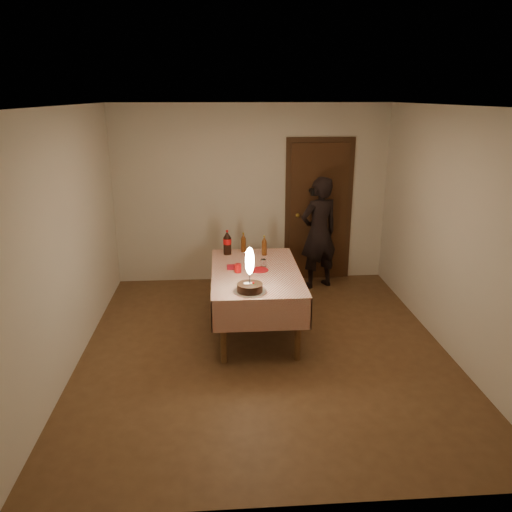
% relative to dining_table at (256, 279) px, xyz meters
% --- Properties ---
extents(ground, '(4.00, 4.50, 0.01)m').
position_rel_dining_table_xyz_m(ground, '(0.06, -0.48, -0.65)').
color(ground, brown).
rests_on(ground, ground).
extents(room_shell, '(4.04, 4.54, 2.62)m').
position_rel_dining_table_xyz_m(room_shell, '(0.10, -0.40, 1.00)').
color(room_shell, beige).
rests_on(room_shell, ground).
extents(dining_table, '(1.02, 1.72, 0.76)m').
position_rel_dining_table_xyz_m(dining_table, '(0.00, 0.00, 0.00)').
color(dining_table, brown).
rests_on(dining_table, ground).
extents(birthday_cake, '(0.33, 0.33, 0.48)m').
position_rel_dining_table_xyz_m(birthday_cake, '(-0.11, -0.64, 0.22)').
color(birthday_cake, white).
rests_on(birthday_cake, dining_table).
extents(red_plate, '(0.22, 0.22, 0.01)m').
position_rel_dining_table_xyz_m(red_plate, '(0.04, 0.01, 0.11)').
color(red_plate, red).
rests_on(red_plate, dining_table).
extents(red_cup, '(0.08, 0.08, 0.10)m').
position_rel_dining_table_xyz_m(red_cup, '(-0.21, -0.04, 0.15)').
color(red_cup, '#B80C0E').
rests_on(red_cup, dining_table).
extents(clear_cup, '(0.07, 0.07, 0.09)m').
position_rel_dining_table_xyz_m(clear_cup, '(0.10, 0.13, 0.15)').
color(clear_cup, white).
rests_on(clear_cup, dining_table).
extents(napkin_stack, '(0.15, 0.15, 0.02)m').
position_rel_dining_table_xyz_m(napkin_stack, '(-0.26, 0.11, 0.11)').
color(napkin_stack, '#AB1322').
rests_on(napkin_stack, dining_table).
extents(cola_bottle, '(0.10, 0.10, 0.32)m').
position_rel_dining_table_xyz_m(cola_bottle, '(-0.32, 0.65, 0.25)').
color(cola_bottle, black).
rests_on(cola_bottle, dining_table).
extents(amber_bottle_left, '(0.06, 0.06, 0.25)m').
position_rel_dining_table_xyz_m(amber_bottle_left, '(-0.11, 0.74, 0.22)').
color(amber_bottle_left, '#5E3010').
rests_on(amber_bottle_left, dining_table).
extents(amber_bottle_right, '(0.06, 0.06, 0.25)m').
position_rel_dining_table_xyz_m(amber_bottle_right, '(0.15, 0.59, 0.22)').
color(amber_bottle_right, '#5E3010').
rests_on(amber_bottle_right, dining_table).
extents(photographer, '(0.69, 0.58, 1.62)m').
position_rel_dining_table_xyz_m(photographer, '(1.01, 1.38, 0.16)').
color(photographer, black).
rests_on(photographer, ground).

